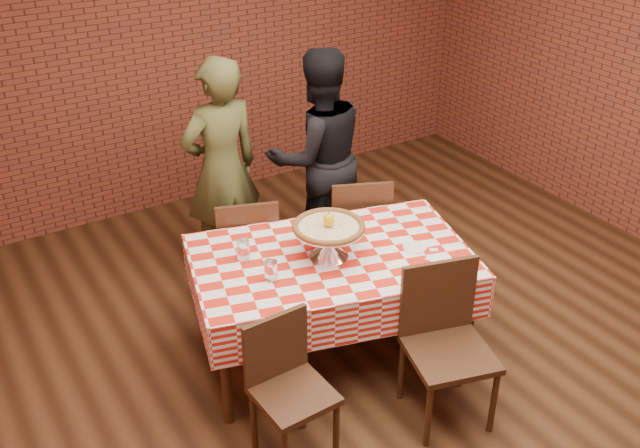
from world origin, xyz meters
The scene contains 19 objects.
ground centered at (0.00, 0.00, 0.00)m, with size 6.00×6.00×0.00m, color black.
back_wall centered at (0.00, 3.00, 1.45)m, with size 5.50×5.50×0.00m, color brown.
table centered at (-0.23, 0.44, 0.38)m, with size 1.67×1.00×0.75m, color #412614.
tablecloth centered at (-0.23, 0.44, 0.61)m, with size 1.71×1.04×0.29m, color red, non-canonical shape.
pizza_stand centered at (-0.25, 0.45, 0.85)m, with size 0.44×0.44×0.19m, color silver, non-canonical shape.
pizza centered at (-0.25, 0.45, 0.96)m, with size 0.44×0.44×0.03m, color beige.
lemon centered at (-0.25, 0.45, 1.01)m, with size 0.07×0.07×0.09m, color yellow.
water_glass_left centered at (-0.67, 0.40, 0.82)m, with size 0.08×0.08×0.12m, color white.
water_glass_right centered at (-0.71, 0.69, 0.82)m, with size 0.08×0.08×0.12m, color white.
side_plate centered at (0.25, 0.24, 0.76)m, with size 0.15×0.15×0.01m, color white.
sweetener_packet_a centered at (0.25, 0.10, 0.76)m, with size 0.05×0.04×0.01m, color white.
sweetener_packet_b centered at (0.34, 0.16, 0.76)m, with size 0.05×0.04×0.01m, color white.
condiment_caddy centered at (-0.10, 0.73, 0.83)m, with size 0.10×0.08×0.14m, color silver.
chair_near_left centered at (-0.88, -0.21, 0.43)m, with size 0.38×0.38×0.86m, color #412614, non-canonical shape.
chair_near_right centered at (0.04, -0.38, 0.47)m, with size 0.46×0.46×0.94m, color #412614, non-canonical shape.
chair_far_left centered at (-0.43, 1.24, 0.45)m, with size 0.42×0.42×0.90m, color #412614, non-canonical shape.
chair_far_right centered at (0.38, 1.08, 0.45)m, with size 0.43×0.43×0.91m, color #412614, non-canonical shape.
diner_olive centered at (-0.36, 1.74, 0.84)m, with size 0.62×0.40×1.69m, color #464923.
diner_black centered at (0.36, 1.58, 0.84)m, with size 0.82×0.64×1.68m, color black.
Camera 1 is at (-2.28, -2.76, 3.14)m, focal length 41.22 mm.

